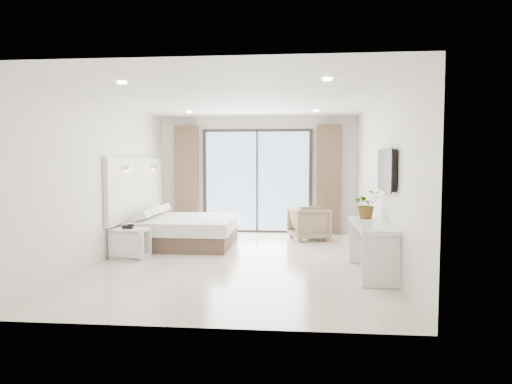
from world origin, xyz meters
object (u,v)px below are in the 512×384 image
bed (183,231)px  armchair (309,222)px  nightstand (130,243)px  console_desk (372,237)px

bed → armchair: 2.66m
nightstand → armchair: 3.78m
bed → nightstand: 1.41m
console_desk → bed: bearing=148.7°
bed → console_desk: (3.36, -2.04, 0.27)m
bed → armchair: armchair is taller
bed → nightstand: bed is taller
nightstand → armchair: (3.12, 2.13, 0.12)m
nightstand → armchair: bearing=44.1°
nightstand → armchair: armchair is taller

